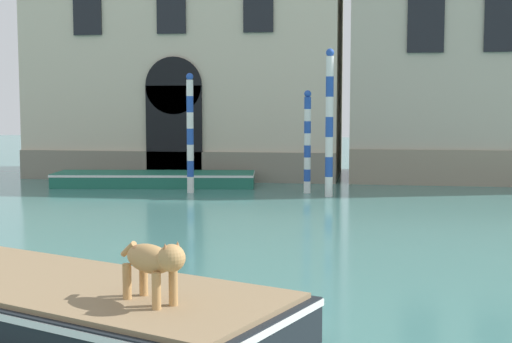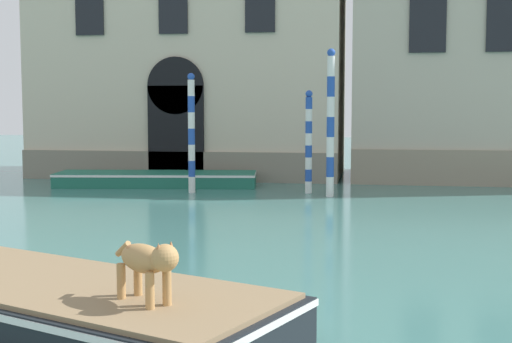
% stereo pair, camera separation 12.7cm
% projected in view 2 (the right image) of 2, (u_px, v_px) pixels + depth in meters
% --- Properties ---
extents(boat_foreground, '(7.28, 4.78, 0.61)m').
position_uv_depth(boat_foreground, '(37.00, 298.00, 9.17)').
color(boat_foreground, black).
rests_on(boat_foreground, ground_plane).
extents(dog_on_deck, '(0.93, 0.77, 0.74)m').
position_uv_depth(dog_on_deck, '(147.00, 261.00, 7.86)').
color(dog_on_deck, tan).
rests_on(dog_on_deck, boat_foreground).
extents(boat_moored_near_palazzo, '(7.07, 2.74, 0.49)m').
position_uv_depth(boat_moored_near_palazzo, '(157.00, 179.00, 24.71)').
color(boat_moored_near_palazzo, '#1E6651').
rests_on(boat_moored_near_palazzo, ground_plane).
extents(mooring_pole_0, '(0.25, 0.25, 4.51)m').
position_uv_depth(mooring_pole_0, '(331.00, 123.00, 21.69)').
color(mooring_pole_0, white).
rests_on(mooring_pole_0, ground_plane).
extents(mooring_pole_1, '(0.23, 0.23, 3.82)m').
position_uv_depth(mooring_pole_1, '(191.00, 133.00, 22.72)').
color(mooring_pole_1, white).
rests_on(mooring_pole_1, ground_plane).
extents(mooring_pole_2, '(0.23, 0.23, 3.27)m').
position_uv_depth(mooring_pole_2, '(309.00, 141.00, 22.59)').
color(mooring_pole_2, white).
rests_on(mooring_pole_2, ground_plane).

